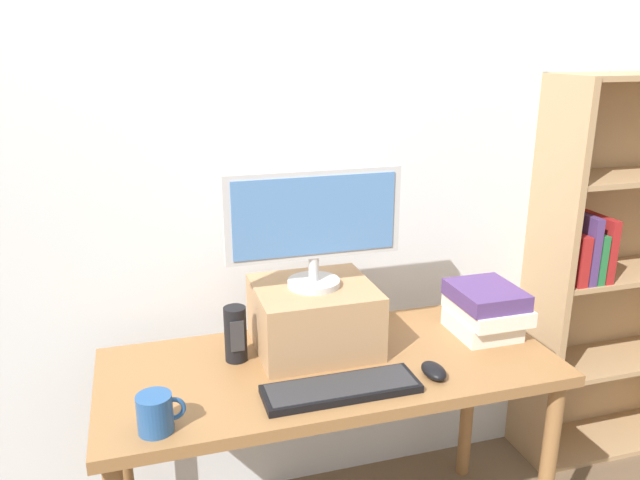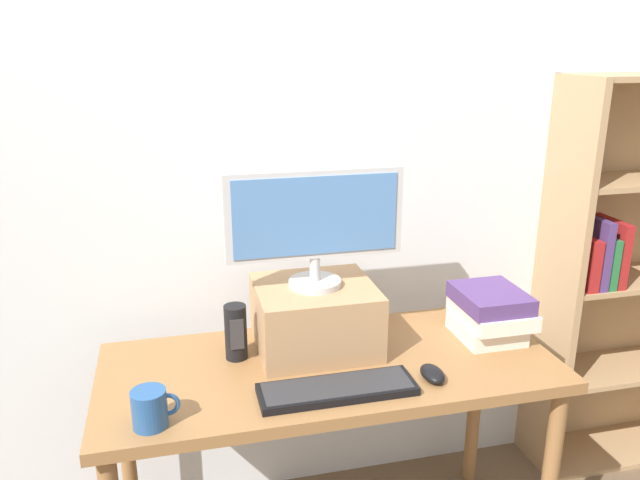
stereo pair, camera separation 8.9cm
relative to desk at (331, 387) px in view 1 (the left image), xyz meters
name	(u,v)px [view 1 (the left image)]	position (x,y,z in m)	size (l,w,h in m)	color
back_wall	(293,152)	(0.00, 0.44, 0.66)	(7.00, 0.08, 2.60)	silver
desk	(331,387)	(0.00, 0.00, 0.00)	(1.38, 0.59, 0.73)	olive
bookshelf_unit	(619,268)	(1.31, 0.29, 0.15)	(0.80, 0.28, 1.55)	tan
riser_box	(314,317)	(-0.02, 0.11, 0.19)	(0.37, 0.33, 0.21)	#A87F56
computer_monitor	(314,221)	(-0.02, 0.11, 0.51)	(0.54, 0.16, 0.37)	#B7B7BA
keyboard	(341,389)	(-0.03, -0.17, 0.10)	(0.44, 0.14, 0.02)	black
computer_mouse	(434,371)	(0.26, -0.17, 0.11)	(0.06, 0.10, 0.04)	black
book_stack	(485,309)	(0.55, 0.04, 0.17)	(0.21, 0.25, 0.16)	silver
coffee_mug	(156,413)	(-0.52, -0.21, 0.14)	(0.12, 0.09, 0.10)	#234C84
desk_speaker	(236,334)	(-0.27, 0.10, 0.17)	(0.07, 0.07, 0.17)	black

